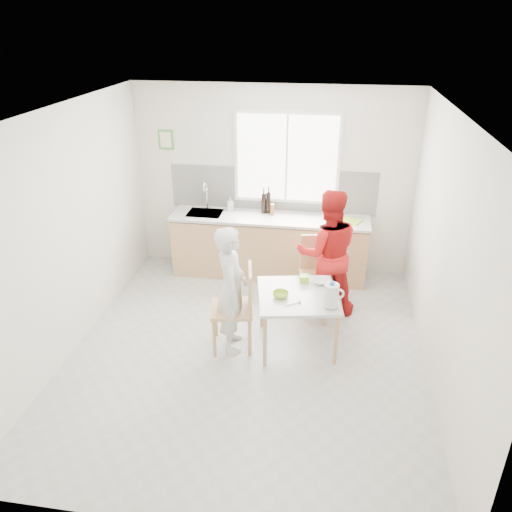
{
  "coord_description": "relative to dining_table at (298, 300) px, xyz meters",
  "views": [
    {
      "loc": [
        0.83,
        -4.65,
        3.53
      ],
      "look_at": [
        0.08,
        0.2,
        1.14
      ],
      "focal_mm": 35.0,
      "sensor_mm": 36.0,
      "label": 1
    }
  ],
  "objects": [
    {
      "name": "milk_jug",
      "position": [
        0.37,
        -0.22,
        0.22
      ],
      "size": [
        0.22,
        0.16,
        0.28
      ],
      "rotation": [
        0.0,
        0.0,
        0.18
      ],
      "color": "white",
      "rests_on": "dining_table"
    },
    {
      "name": "bowl_green",
      "position": [
        -0.19,
        -0.09,
        0.1
      ],
      "size": [
        0.21,
        0.21,
        0.06
      ],
      "primitive_type": "imported",
      "rotation": [
        0.0,
        0.0,
        0.18
      ],
      "color": "#8DBB2B",
      "rests_on": "dining_table"
    },
    {
      "name": "room_shell",
      "position": [
        -0.55,
        -0.23,
        1.03
      ],
      "size": [
        4.5,
        4.5,
        4.5
      ],
      "color": "silver",
      "rests_on": "ground"
    },
    {
      "name": "green_box",
      "position": [
        0.05,
        0.29,
        0.12
      ],
      "size": [
        0.12,
        0.12,
        0.09
      ],
      "primitive_type": "cube",
      "rotation": [
        0.0,
        0.0,
        0.18
      ],
      "color": "#8ED631",
      "rests_on": "dining_table"
    },
    {
      "name": "chair_far",
      "position": [
        0.19,
        0.88,
        -0.06
      ],
      "size": [
        0.53,
        0.53,
        0.99
      ],
      "rotation": [
        0.0,
        0.0,
        0.18
      ],
      "color": "tan",
      "rests_on": "ground"
    },
    {
      "name": "spoon",
      "position": [
        -0.04,
        -0.23,
        0.08
      ],
      "size": [
        0.14,
        0.09,
        0.01
      ],
      "primitive_type": "cylinder",
      "rotation": [
        0.0,
        1.57,
        0.53
      ],
      "color": "#A5A5AA",
      "rests_on": "dining_table"
    },
    {
      "name": "person_red",
      "position": [
        0.3,
        0.82,
        0.22
      ],
      "size": [
        0.91,
        0.77,
        1.66
      ],
      "primitive_type": "imported",
      "rotation": [
        0.0,
        0.0,
        3.33
      ],
      "color": "red",
      "rests_on": "ground"
    },
    {
      "name": "picture_frame",
      "position": [
        -2.1,
        2.0,
        1.29
      ],
      "size": [
        0.22,
        0.03,
        0.28
      ],
      "color": "#4B9845",
      "rests_on": "room_shell"
    },
    {
      "name": "wine_bottle_b",
      "position": [
        -0.66,
        1.85,
        0.46
      ],
      "size": [
        0.07,
        0.07,
        0.3
      ],
      "primitive_type": "cylinder",
      "color": "black",
      "rests_on": "kitchen_counter"
    },
    {
      "name": "jar_amber",
      "position": [
        -0.52,
        1.8,
        0.39
      ],
      "size": [
        0.06,
        0.06,
        0.16
      ],
      "primitive_type": "cylinder",
      "color": "brown",
      "rests_on": "kitchen_counter"
    },
    {
      "name": "soap_bottle",
      "position": [
        -1.15,
        1.88,
        0.41
      ],
      "size": [
        0.11,
        0.12,
        0.2
      ],
      "primitive_type": "imported",
      "rotation": [
        0.0,
        0.0,
        0.37
      ],
      "color": "#999999",
      "rests_on": "kitchen_counter"
    },
    {
      "name": "window",
      "position": [
        -0.35,
        2.0,
        1.09
      ],
      "size": [
        1.5,
        0.06,
        1.3
      ],
      "color": "white",
      "rests_on": "room_shell"
    },
    {
      "name": "ground",
      "position": [
        -0.55,
        -0.23,
        -0.61
      ],
      "size": [
        4.5,
        4.5,
        0.0
      ],
      "primitive_type": "plane",
      "color": "#B7B7B2",
      "rests_on": "ground"
    },
    {
      "name": "wine_bottle_a",
      "position": [
        -0.58,
        1.86,
        0.47
      ],
      "size": [
        0.07,
        0.07,
        0.32
      ],
      "primitive_type": "cylinder",
      "color": "black",
      "rests_on": "kitchen_counter"
    },
    {
      "name": "kitchen_counter",
      "position": [
        -0.55,
        1.72,
        -0.19
      ],
      "size": [
        2.84,
        0.64,
        1.37
      ],
      "color": "tan",
      "rests_on": "ground"
    },
    {
      "name": "cutting_board",
      "position": [
        0.55,
        1.72,
        0.32
      ],
      "size": [
        0.42,
        0.37,
        0.01
      ],
      "primitive_type": "cube",
      "rotation": [
        0.0,
        0.0,
        -0.41
      ],
      "color": "#9BC22C",
      "rests_on": "kitchen_counter"
    },
    {
      "name": "chair_left",
      "position": [
        -0.66,
        -0.12,
        -0.05
      ],
      "size": [
        0.54,
        0.54,
        1.01
      ],
      "rotation": [
        0.0,
        0.0,
        -1.39
      ],
      "color": "tan",
      "rests_on": "ground"
    },
    {
      "name": "person_white",
      "position": [
        -0.73,
        -0.14,
        0.14
      ],
      "size": [
        0.46,
        0.61,
        1.51
      ],
      "primitive_type": "imported",
      "rotation": [
        0.0,
        0.0,
        1.75
      ],
      "color": "silver",
      "rests_on": "ground"
    },
    {
      "name": "bowl_white",
      "position": [
        0.25,
        0.3,
        0.1
      ],
      "size": [
        0.24,
        0.24,
        0.05
      ],
      "primitive_type": "imported",
      "rotation": [
        0.0,
        0.0,
        0.18
      ],
      "color": "white",
      "rests_on": "dining_table"
    },
    {
      "name": "dining_table",
      "position": [
        0.0,
        0.0,
        0.0
      ],
      "size": [
        1.03,
        1.03,
        0.68
      ],
      "rotation": [
        0.0,
        0.0,
        0.18
      ],
      "color": "silver",
      "rests_on": "ground"
    },
    {
      "name": "backsplash",
      "position": [
        -0.55,
        2.01,
        0.61
      ],
      "size": [
        3.0,
        0.02,
        0.65
      ],
      "primitive_type": "cube",
      "color": "white",
      "rests_on": "room_shell"
    }
  ]
}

